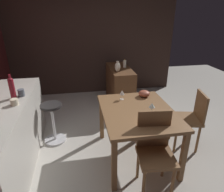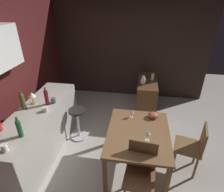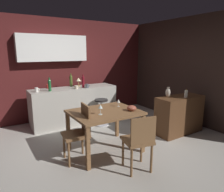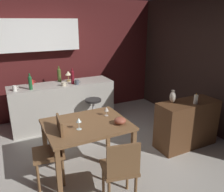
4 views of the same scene
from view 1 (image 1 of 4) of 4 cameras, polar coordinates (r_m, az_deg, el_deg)
ground_plane at (r=3.05m, az=1.77°, el=-16.13°), size 9.00×9.00×0.00m
wall_side_right at (r=4.90m, az=-8.03°, el=15.63°), size 0.10×4.40×2.60m
dining_table at (r=2.67m, az=7.31°, el=-5.76°), size 1.17×0.93×0.74m
kitchen_counter at (r=2.91m, az=-28.04°, el=-10.50°), size 2.10×0.60×0.90m
sideboard_cabinet at (r=4.38m, az=2.20°, el=2.90°), size 1.10×0.44×0.82m
chair_near_window at (r=2.37m, az=12.22°, el=-14.62°), size 0.44×0.44×0.93m
chair_by_doorway at (r=3.14m, az=21.68°, el=-5.73°), size 0.48×0.48×0.88m
bar_stool at (r=3.24m, az=-16.59°, el=-7.16°), size 0.34×0.34×0.65m
wine_glass_left at (r=2.48m, az=11.43°, el=-2.79°), size 0.08×0.08×0.17m
wine_glass_right at (r=2.87m, az=2.91°, el=0.95°), size 0.07×0.07×0.14m
fruit_bowl at (r=3.03m, az=9.24°, el=0.70°), size 0.17×0.17×0.10m
wine_bottle_ruby at (r=2.79m, az=-26.91°, el=2.26°), size 0.07×0.07×0.32m
cup_cream at (r=2.63m, az=-26.29°, el=-1.55°), size 0.12×0.09×0.08m
cup_slate at (r=2.86m, az=-24.67°, el=0.86°), size 0.12×0.08×0.09m
pillar_candle_tall at (r=4.29m, az=3.66°, el=9.23°), size 0.07×0.07×0.18m
vase_ceramic_ivory at (r=3.95m, az=1.61°, el=8.40°), size 0.11×0.11×0.22m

